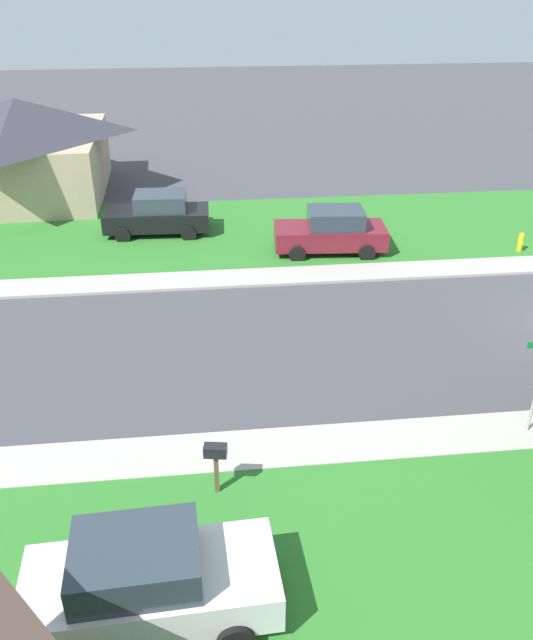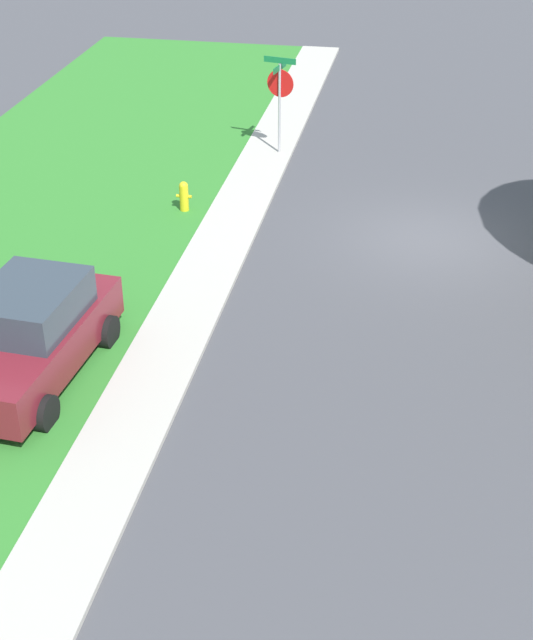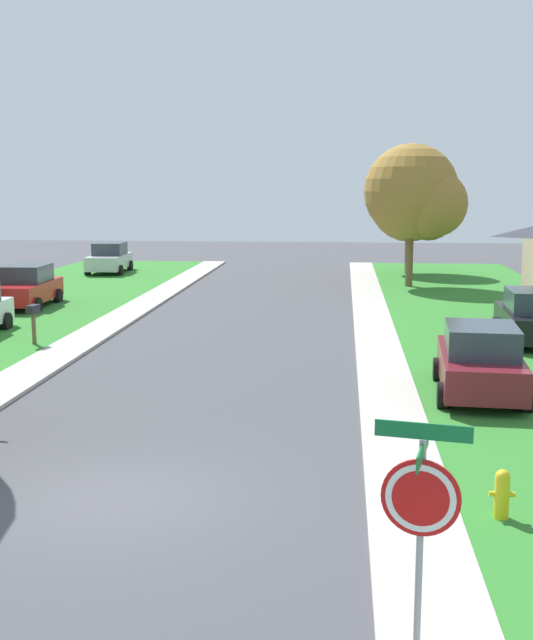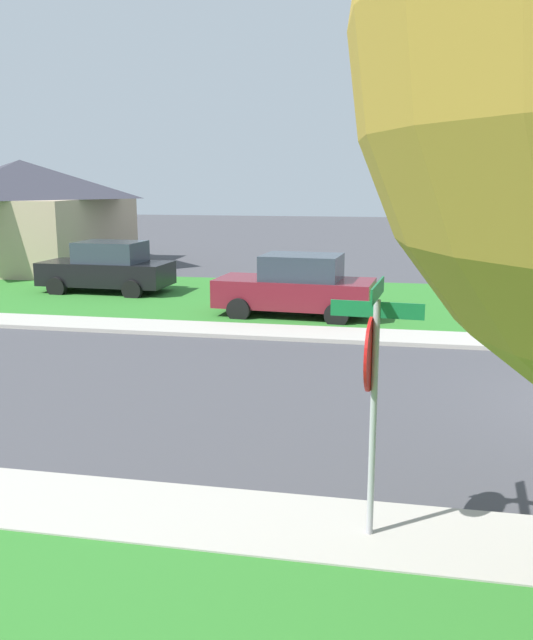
# 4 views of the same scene
# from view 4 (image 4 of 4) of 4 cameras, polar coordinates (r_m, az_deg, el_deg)

# --- Properties ---
(sidewalk_east) EXTENTS (1.40, 56.00, 0.10)m
(sidewalk_east) POSITION_cam_4_polar(r_m,az_deg,el_deg) (18.17, -14.35, -0.36)
(sidewalk_east) COLOR #ADA89E
(sidewalk_east) RESTS_ON ground
(lawn_east) EXTENTS (8.00, 56.00, 0.08)m
(lawn_east) POSITION_cam_4_polar(r_m,az_deg,el_deg) (22.42, -9.23, 2.09)
(lawn_east) COLOR #2D7528
(lawn_east) RESTS_ON ground
(stop_sign_far_corner) EXTENTS (0.92, 0.92, 2.77)m
(stop_sign_far_corner) POSITION_cam_4_polar(r_m,az_deg,el_deg) (6.84, 8.93, -4.17)
(stop_sign_far_corner) COLOR #9E9EA3
(stop_sign_far_corner) RESTS_ON ground
(car_maroon_behind_trees) EXTENTS (2.27, 4.42, 1.76)m
(car_maroon_behind_trees) POSITION_cam_4_polar(r_m,az_deg,el_deg) (18.57, 2.55, 2.85)
(car_maroon_behind_trees) COLOR maroon
(car_maroon_behind_trees) RESTS_ON ground
(car_black_driveway_right) EXTENTS (2.17, 4.37, 1.76)m
(car_black_driveway_right) POSITION_cam_4_polar(r_m,az_deg,el_deg) (23.12, -13.32, 4.30)
(car_black_driveway_right) COLOR black
(car_black_driveway_right) RESTS_ON ground
(house_right_setback) EXTENTS (9.22, 8.05, 4.60)m
(house_right_setback) POSITION_cam_4_polar(r_m,az_deg,el_deg) (31.30, -19.90, 8.56)
(house_right_setback) COLOR tan
(house_right_setback) RESTS_ON ground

